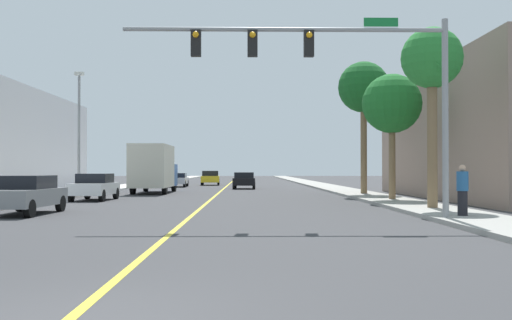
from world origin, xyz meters
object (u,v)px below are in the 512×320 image
car_white (95,186)px  car_silver (177,179)px  car_yellow (210,178)px  car_black (244,180)px  traffic_signal_mast (336,66)px  street_lamp (79,126)px  car_gray (25,194)px  pedestrian (462,190)px  palm_mid (392,105)px  delivery_truck (154,168)px  palm_far (364,89)px  palm_near (432,62)px

car_white → car_silver: bearing=-92.0°
car_silver → car_yellow: bearing=62.6°
car_yellow → car_black: car_yellow is taller
traffic_signal_mast → street_lamp: (-13.29, 17.77, -0.61)m
car_gray → pedestrian: size_ratio=2.47×
traffic_signal_mast → car_silver: 38.37m
street_lamp → palm_mid: street_lamp is taller
delivery_truck → palm_mid: bearing=-37.5°
palm_mid → car_black: palm_mid is taller
street_lamp → palm_far: bearing=1.9°
delivery_truck → traffic_signal_mast: bearing=-67.4°
car_silver → delivery_truck: (0.14, -14.74, 1.05)m
palm_near → car_gray: bearing=-175.3°
street_lamp → car_black: (10.22, 13.48, -3.64)m
delivery_truck → pedestrian: delivery_truck is taller
street_lamp → car_yellow: bearing=75.2°
palm_near → car_white: bearing=151.6°
palm_mid → car_white: 16.44m
car_black → car_yellow: bearing=108.8°
traffic_signal_mast → palm_mid: palm_mid is taller
car_silver → car_gray: car_gray is taller
street_lamp → pedestrian: 24.77m
palm_far → car_yellow: palm_far is taller
palm_near → car_silver: (-14.08, 32.26, -5.27)m
traffic_signal_mast → pedestrian: 5.88m
car_white → car_yellow: (4.41, 29.60, 0.03)m
palm_near → palm_mid: (0.10, 6.84, -0.94)m
car_black → car_gray: 29.03m
street_lamp → traffic_signal_mast: bearing=-53.2°
delivery_truck → car_silver: bearing=90.3°
car_gray → delivery_truck: 18.94m
street_lamp → car_yellow: (6.60, 24.98, -3.59)m
car_gray → pedestrian: bearing=172.1°
car_white → pedestrian: (15.38, -12.52, 0.24)m
traffic_signal_mast → car_yellow: traffic_signal_mast is taller
car_white → delivery_truck: size_ratio=0.53×
palm_far → traffic_signal_mast: bearing=-104.1°
palm_near → car_gray: palm_near is taller
palm_near → delivery_truck: 22.79m
car_white → pedestrian: pedestrian is taller
car_gray → pedestrian: 15.65m
car_silver → car_gray: 33.61m
traffic_signal_mast → car_yellow: bearing=98.9°
palm_near → car_white: palm_near is taller
car_white → car_black: car_white is taller
car_yellow → car_gray: car_yellow is taller
pedestrian → palm_mid: bearing=0.3°
street_lamp → palm_far: size_ratio=0.90×
street_lamp → palm_near: 22.22m
car_white → car_yellow: size_ratio=0.99×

